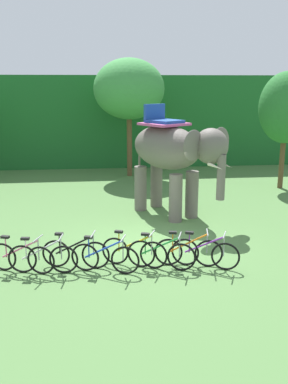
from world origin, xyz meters
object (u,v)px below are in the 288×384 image
(bike_white, at_px, (43,258))
(bike_yellow, at_px, (134,252))
(tree_far_right, at_px, (129,89))
(tree_far_left, at_px, (286,108))
(elephant, at_px, (173,153))
(bike_blue, at_px, (105,258))
(bike_green, at_px, (161,254))
(bike_purple, at_px, (205,253))
(bike_pink, at_px, (22,257))
(bike_black, at_px, (76,253))
(bike_orange, at_px, (188,252))

(bike_white, xyz_separation_m, bike_yellow, (2.22, 0.16, 0.00))
(tree_far_right, relative_size, tree_far_left, 1.14)
(elephant, bearing_deg, bike_blue, -118.39)
(tree_far_right, xyz_separation_m, bike_white, (-2.96, -11.22, -3.81))
(bike_green, bearing_deg, bike_blue, -177.40)
(bike_blue, xyz_separation_m, bike_yellow, (0.73, 0.29, 0.00))
(bike_purple, bearing_deg, bike_white, 178.37)
(bike_green, bearing_deg, bike_yellow, 160.23)
(tree_far_right, xyz_separation_m, bike_green, (-0.10, -11.30, -3.81))
(bike_yellow, distance_m, bike_purple, 1.76)
(bike_pink, height_order, bike_purple, same)
(tree_far_left, bearing_deg, tree_far_right, 152.27)
(bike_white, height_order, bike_purple, same)
(bike_white, xyz_separation_m, bike_purple, (3.95, -0.11, 0.00))
(bike_black, xyz_separation_m, bike_green, (2.09, -0.29, 0.00))
(bike_yellow, bearing_deg, bike_green, -19.77)
(bike_pink, bearing_deg, bike_black, 5.65)
(tree_far_left, xyz_separation_m, bike_blue, (-7.85, -8.01, -3.07))
(tree_far_left, bearing_deg, bike_black, -138.21)
(bike_orange, distance_m, bike_purple, 0.41)
(bike_blue, bearing_deg, bike_black, 153.37)
(bike_orange, bearing_deg, bike_purple, -19.57)
(bike_green, distance_m, bike_orange, 0.71)
(bike_white, height_order, bike_blue, same)
(tree_far_right, xyz_separation_m, elephant, (0.94, -6.89, -2.00))
(bike_orange, height_order, bike_purple, same)
(bike_black, xyz_separation_m, bike_yellow, (1.45, -0.06, 0.00))
(elephant, relative_size, bike_pink, 2.44)
(bike_orange, bearing_deg, bike_black, 175.97)
(tree_far_left, distance_m, elephant, 6.61)
(bike_white, xyz_separation_m, bike_black, (0.77, 0.22, 0.00))
(bike_blue, bearing_deg, bike_green, 2.60)
(bike_pink, bearing_deg, bike_orange, -0.98)
(tree_far_right, bearing_deg, bike_yellow, -93.83)
(bike_white, bearing_deg, bike_yellow, 4.11)
(bike_yellow, relative_size, bike_green, 0.98)
(bike_black, relative_size, bike_purple, 1.06)
(bike_pink, relative_size, bike_purple, 1.03)
(elephant, bearing_deg, bike_white, -131.96)
(bike_green, bearing_deg, tree_far_right, 89.51)
(bike_black, relative_size, bike_yellow, 1.05)
(bike_purple, bearing_deg, tree_far_left, 56.03)
(elephant, distance_m, bike_white, 6.11)
(bike_purple, bearing_deg, bike_pink, 177.34)
(tree_far_left, height_order, bike_white, tree_far_left)
(bike_yellow, bearing_deg, bike_white, -175.89)
(bike_green, bearing_deg, bike_white, 178.55)
(tree_far_left, relative_size, bike_orange, 2.95)
(bike_black, distance_m, bike_green, 2.11)
(bike_pink, xyz_separation_m, bike_purple, (4.47, -0.21, 0.00))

